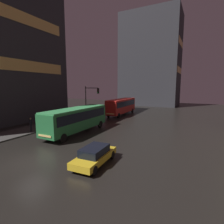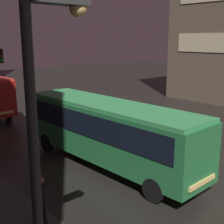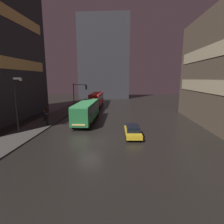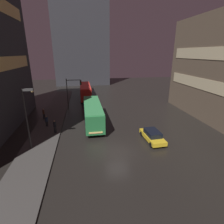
% 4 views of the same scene
% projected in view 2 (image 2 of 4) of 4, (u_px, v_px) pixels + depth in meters
% --- Properties ---
extents(bus_near, '(2.70, 10.81, 3.27)m').
position_uv_depth(bus_near, '(108.00, 127.00, 15.56)').
color(bus_near, '#236B38').
rests_on(bus_near, ground).
extents(pedestrian_near, '(0.48, 0.48, 1.84)m').
position_uv_depth(pedestrian_near, '(42.00, 199.00, 10.22)').
color(pedestrian_near, black).
rests_on(pedestrian_near, sidewalk_left).
extents(street_lamp_sidewalk, '(1.25, 0.36, 7.01)m').
position_uv_depth(street_lamp_sidewalk, '(46.00, 128.00, 5.36)').
color(street_lamp_sidewalk, '#2D2D2D').
rests_on(street_lamp_sidewalk, sidewalk_left).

